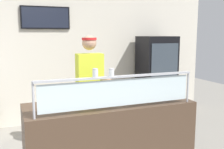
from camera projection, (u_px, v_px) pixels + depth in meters
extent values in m
cube|color=silver|center=(67.00, 55.00, 5.37)|extent=(6.43, 0.08, 2.70)
cube|color=black|center=(46.00, 18.00, 5.05)|extent=(0.92, 0.04, 0.43)
cube|color=#1E2333|center=(46.00, 18.00, 5.03)|extent=(0.87, 0.01, 0.38)
cube|color=#4C3828|center=(109.00, 140.00, 3.30)|extent=(2.03, 0.74, 0.95)
cylinder|color=#B2B5BC|center=(33.00, 100.00, 2.58)|extent=(0.02, 0.02, 0.38)
cylinder|color=#B2B5BC|center=(188.00, 87.00, 3.26)|extent=(0.02, 0.02, 0.38)
cube|color=silver|center=(120.00, 93.00, 2.92)|extent=(1.77, 0.01, 0.30)
cube|color=#B2B5BC|center=(120.00, 77.00, 2.89)|extent=(1.83, 0.06, 0.02)
cylinder|color=#9EA0A8|center=(96.00, 102.00, 3.23)|extent=(0.47, 0.47, 0.01)
cylinder|color=tan|center=(96.00, 101.00, 3.23)|extent=(0.45, 0.45, 0.02)
cylinder|color=#D65B2D|center=(96.00, 100.00, 3.23)|extent=(0.39, 0.39, 0.01)
cube|color=#ADAFB7|center=(93.00, 100.00, 3.19)|extent=(0.15, 0.29, 0.01)
cylinder|color=white|center=(95.00, 74.00, 2.78)|extent=(0.06, 0.06, 0.08)
cylinder|color=white|center=(95.00, 75.00, 2.78)|extent=(0.05, 0.05, 0.05)
cylinder|color=silver|center=(95.00, 69.00, 2.77)|extent=(0.06, 0.06, 0.02)
cylinder|color=white|center=(111.00, 73.00, 2.85)|extent=(0.06, 0.06, 0.07)
cylinder|color=red|center=(111.00, 74.00, 2.85)|extent=(0.05, 0.05, 0.04)
cylinder|color=silver|center=(111.00, 69.00, 2.84)|extent=(0.06, 0.06, 0.02)
cylinder|color=#23232D|center=(83.00, 122.00, 3.96)|extent=(0.13, 0.13, 0.95)
cylinder|color=#23232D|center=(97.00, 120.00, 4.04)|extent=(0.13, 0.13, 0.95)
cube|color=#D8EA33|center=(90.00, 72.00, 3.88)|extent=(0.38, 0.21, 0.55)
sphere|color=tan|center=(89.00, 43.00, 3.82)|extent=(0.21, 0.21, 0.21)
cylinder|color=red|center=(89.00, 39.00, 3.81)|extent=(0.21, 0.21, 0.04)
cylinder|color=tan|center=(106.00, 80.00, 3.76)|extent=(0.08, 0.34, 0.08)
cube|color=black|center=(156.00, 77.00, 5.72)|extent=(0.72, 0.61, 1.73)
cube|color=#38424C|center=(164.00, 77.00, 5.43)|extent=(0.62, 0.02, 1.39)
cylinder|color=blue|center=(154.00, 74.00, 5.45)|extent=(0.06, 0.06, 0.20)
cylinder|color=blue|center=(161.00, 74.00, 5.52)|extent=(0.06, 0.06, 0.20)
cylinder|color=green|center=(169.00, 74.00, 5.58)|extent=(0.06, 0.06, 0.20)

